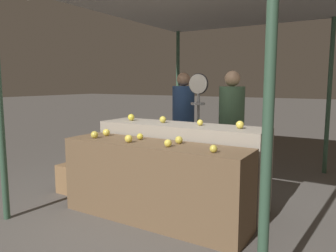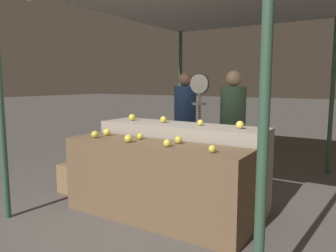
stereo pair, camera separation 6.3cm
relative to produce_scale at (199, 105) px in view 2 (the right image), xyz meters
name	(u,v)px [view 2 (the right image)]	position (x,y,z in m)	size (l,w,h in m)	color
ground_plane	(153,219)	(0.09, -1.27, -1.19)	(60.00, 60.00, 0.00)	#59544F
market_canopy	(199,10)	(0.09, -0.22, 1.23)	(3.01, 4.05, 2.56)	#33513D
display_counter_front	(153,182)	(0.09, -1.27, -0.76)	(2.11, 0.55, 0.85)	brown
display_counter_back	(181,164)	(0.09, -0.67, -0.69)	(2.11, 0.55, 0.99)	gray
apple_front_0	(95,134)	(-0.66, -1.37, -0.29)	(0.08, 0.08, 0.08)	gold
apple_front_1	(128,139)	(-0.15, -1.39, -0.29)	(0.09, 0.09, 0.09)	yellow
apple_front_2	(167,143)	(0.34, -1.37, -0.29)	(0.08, 0.08, 0.08)	yellow
apple_front_3	(212,149)	(0.83, -1.39, -0.30)	(0.07, 0.07, 0.07)	gold
apple_front_4	(107,132)	(-0.66, -1.17, -0.29)	(0.09, 0.09, 0.09)	yellow
apple_front_5	(140,136)	(-0.16, -1.17, -0.30)	(0.07, 0.07, 0.07)	gold
apple_front_6	(178,140)	(0.35, -1.17, -0.29)	(0.08, 0.08, 0.08)	gold
apple_back_0	(132,117)	(-0.66, -0.68, -0.15)	(0.09, 0.09, 0.09)	gold
apple_back_1	(163,119)	(-0.17, -0.66, -0.15)	(0.08, 0.08, 0.08)	gold
apple_back_2	(200,123)	(0.35, -0.66, -0.16)	(0.07, 0.07, 0.07)	yellow
apple_back_3	(240,125)	(0.84, -0.68, -0.15)	(0.09, 0.09, 0.09)	yellow
produce_scale	(199,105)	(0.00, 0.00, 0.00)	(0.29, 0.20, 1.62)	#99999E
person_vendor_at_scale	(233,121)	(0.40, 0.26, -0.23)	(0.48, 0.48, 1.66)	#2D2D38
person_customer_left	(185,116)	(-0.53, 0.55, -0.23)	(0.41, 0.41, 1.66)	#2D2D38
wooden_crate_side	(77,177)	(-1.34, -1.05, -0.99)	(0.39, 0.39, 0.39)	olive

